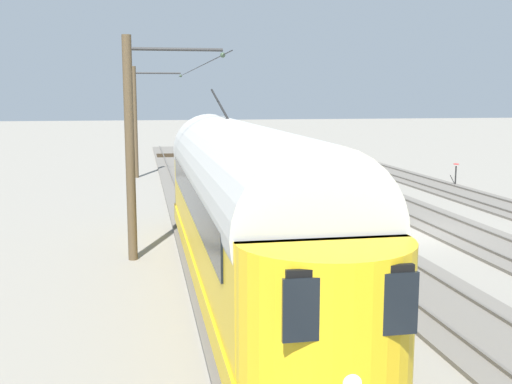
{
  "coord_description": "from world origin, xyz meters",
  "views": [
    {
      "loc": [
        9.2,
        20.78,
        4.96
      ],
      "look_at": [
        5.98,
        3.38,
        2.22
      ],
      "focal_mm": 43.58,
      "sensor_mm": 36.0,
      "label": 1
    }
  ],
  "objects_px": {
    "catenary_pole_mid_near": "(133,144)",
    "switch_stand": "(456,173)",
    "catenary_pole_foreground": "(136,120)",
    "vintage_streetcar": "(240,202)"
  },
  "relations": [
    {
      "from": "catenary_pole_mid_near",
      "to": "switch_stand",
      "type": "xyz_separation_m",
      "value": [
        -17.41,
        -12.82,
        -2.83
      ]
    },
    {
      "from": "switch_stand",
      "to": "catenary_pole_mid_near",
      "type": "bearing_deg",
      "value": 36.36
    },
    {
      "from": "catenary_pole_foreground",
      "to": "switch_stand",
      "type": "distance_m",
      "value": 18.92
    },
    {
      "from": "vintage_streetcar",
      "to": "switch_stand",
      "type": "xyz_separation_m",
      "value": [
        -14.68,
        -16.09,
        -1.56
      ]
    },
    {
      "from": "catenary_pole_foreground",
      "to": "switch_stand",
      "type": "xyz_separation_m",
      "value": [
        -17.41,
        6.85,
        -2.83
      ]
    },
    {
      "from": "vintage_streetcar",
      "to": "catenary_pole_mid_near",
      "type": "height_order",
      "value": "catenary_pole_mid_near"
    },
    {
      "from": "vintage_streetcar",
      "to": "catenary_pole_foreground",
      "type": "bearing_deg",
      "value": -83.22
    },
    {
      "from": "catenary_pole_mid_near",
      "to": "switch_stand",
      "type": "distance_m",
      "value": 21.8
    },
    {
      "from": "vintage_streetcar",
      "to": "switch_stand",
      "type": "distance_m",
      "value": 21.84
    },
    {
      "from": "switch_stand",
      "to": "catenary_pole_foreground",
      "type": "bearing_deg",
      "value": -21.47
    }
  ]
}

